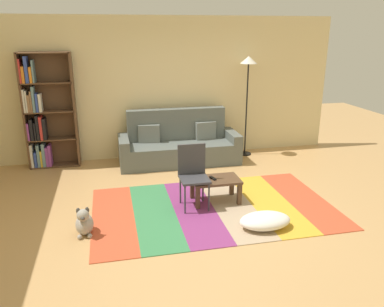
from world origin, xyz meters
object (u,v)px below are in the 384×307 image
bookshelf (43,116)px  pouf (265,221)px  standing_lamp (248,73)px  couch (179,145)px  folding_chair (193,171)px  dog (84,223)px  coffee_table (216,183)px  tv_remote (213,178)px

bookshelf → pouf: (3.02, -3.09, -0.85)m
standing_lamp → pouf: bearing=-105.3°
standing_lamp → couch: bearing=-172.8°
couch → folding_chair: size_ratio=2.51×
pouf → dog: size_ratio=1.69×
folding_chair → couch: bearing=118.1°
coffee_table → standing_lamp: (1.22, 2.07, 1.35)m
pouf → folding_chair: 1.23m
couch → coffee_table: 1.90m
dog → standing_lamp: size_ratio=0.20×
bookshelf → dog: bookshelf is taller
dog → bookshelf: bearing=105.6°
dog → folding_chair: folding_chair is taller
dog → couch: bearing=56.1°
dog → tv_remote: size_ratio=2.65×
coffee_table → folding_chair: 0.43m
tv_remote → couch: bearing=79.1°
pouf → dog: (-2.25, 0.35, 0.05)m
coffee_table → folding_chair: bearing=-172.9°
couch → tv_remote: size_ratio=15.07×
couch → coffee_table: (0.19, -1.89, -0.04)m
coffee_table → pouf: bearing=-66.4°
dog → coffee_table: bearing=17.1°
couch → folding_chair: (-0.16, -1.94, 0.20)m
couch → standing_lamp: size_ratio=1.15×
dog → tv_remote: bearing=17.9°
couch → folding_chair: bearing=-94.6°
coffee_table → pouf: 1.02m
couch → standing_lamp: standing_lamp is taller
coffee_table → standing_lamp: 2.75m
pouf → tv_remote: tv_remote is taller
couch → pouf: couch is taller
standing_lamp → dog: bearing=-139.2°
couch → dog: size_ratio=5.69×
coffee_table → pouf: size_ratio=1.05×
bookshelf → tv_remote: 3.42m
pouf → standing_lamp: standing_lamp is taller
bookshelf → pouf: size_ratio=3.10×
bookshelf → tv_remote: bearing=-40.0°
couch → standing_lamp: 1.93m
couch → tv_remote: bearing=-85.4°
coffee_table → dog: bearing=-162.9°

